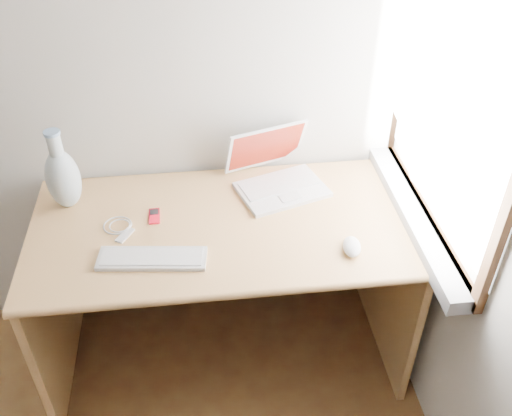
{
  "coord_description": "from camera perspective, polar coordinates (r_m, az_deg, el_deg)",
  "views": [
    {
      "loc": [
        0.89,
        -0.33,
        2.16
      ],
      "look_at": [
        1.08,
        1.35,
        0.84
      ],
      "focal_mm": 40.0,
      "sensor_mm": 36.0,
      "label": 1
    }
  ],
  "objects": [
    {
      "name": "ipod",
      "position": [
        2.25,
        -10.13,
        -0.8
      ],
      "size": [
        0.04,
        0.09,
        0.01
      ],
      "rotation": [
        0.0,
        0.0,
        0.03
      ],
      "color": "red",
      "rests_on": "desk"
    },
    {
      "name": "mouse",
      "position": [
        2.08,
        9.57,
        -3.83
      ],
      "size": [
        0.08,
        0.12,
        0.04
      ],
      "primitive_type": "ellipsoid",
      "rotation": [
        0.0,
        0.0,
        -0.18
      ],
      "color": "white",
      "rests_on": "desk"
    },
    {
      "name": "vase",
      "position": [
        2.32,
        -18.76,
        2.96
      ],
      "size": [
        0.13,
        0.13,
        0.34
      ],
      "color": "silver",
      "rests_on": "desk"
    },
    {
      "name": "window",
      "position": [
        2.04,
        18.42,
        10.09
      ],
      "size": [
        0.11,
        0.99,
        1.1
      ],
      "color": "white",
      "rests_on": "right_wall"
    },
    {
      "name": "cable_coil",
      "position": [
        2.23,
        -13.68,
        -1.7
      ],
      "size": [
        0.13,
        0.13,
        0.01
      ],
      "primitive_type": "torus",
      "rotation": [
        0.0,
        0.0,
        -0.21
      ],
      "color": "silver",
      "rests_on": "desk"
    },
    {
      "name": "laptop",
      "position": [
        2.36,
        2.49,
        3.39
      ],
      "size": [
        0.4,
        0.38,
        0.24
      ],
      "rotation": [
        0.0,
        0.0,
        0.31
      ],
      "color": "white",
      "rests_on": "desk"
    },
    {
      "name": "external_keyboard",
      "position": [
        2.06,
        -10.35,
        -4.97
      ],
      "size": [
        0.39,
        0.16,
        0.02
      ],
      "rotation": [
        0.0,
        0.0,
        -0.12
      ],
      "color": "silver",
      "rests_on": "desk"
    },
    {
      "name": "remote",
      "position": [
        2.18,
        -12.97,
        -2.67
      ],
      "size": [
        0.07,
        0.09,
        0.01
      ],
      "primitive_type": "cube",
      "rotation": [
        0.0,
        0.0,
        -0.54
      ],
      "color": "silver",
      "rests_on": "desk"
    },
    {
      "name": "desk",
      "position": [
        2.41,
        -3.36,
        -4.31
      ],
      "size": [
        1.47,
        0.73,
        0.78
      ],
      "color": "tan",
      "rests_on": "floor"
    }
  ]
}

